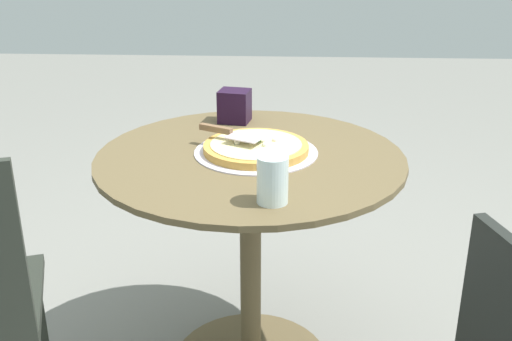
# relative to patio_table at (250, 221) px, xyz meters

# --- Properties ---
(patio_table) EXTENTS (0.91, 0.91, 0.75)m
(patio_table) POSITION_rel_patio_table_xyz_m (0.00, 0.00, 0.00)
(patio_table) COLOR brown
(patio_table) RESTS_ON ground
(pizza_on_tray) EXTENTS (0.37, 0.37, 0.05)m
(pizza_on_tray) POSITION_rel_patio_table_xyz_m (-0.02, 0.02, 0.23)
(pizza_on_tray) COLOR silver
(pizza_on_tray) RESTS_ON patio_table
(pizza_server) EXTENTS (0.14, 0.21, 0.02)m
(pizza_server) POSITION_rel_patio_table_xyz_m (-0.05, -0.06, 0.27)
(pizza_server) COLOR silver
(pizza_server) RESTS_ON pizza_on_tray
(drinking_cup) EXTENTS (0.08, 0.08, 0.12)m
(drinking_cup) POSITION_rel_patio_table_xyz_m (0.32, 0.07, 0.28)
(drinking_cup) COLOR silver
(drinking_cup) RESTS_ON patio_table
(napkin_dispenser) EXTENTS (0.10, 0.11, 0.11)m
(napkin_dispenser) POSITION_rel_patio_table_xyz_m (-0.32, -0.07, 0.27)
(napkin_dispenser) COLOR black
(napkin_dispenser) RESTS_ON patio_table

